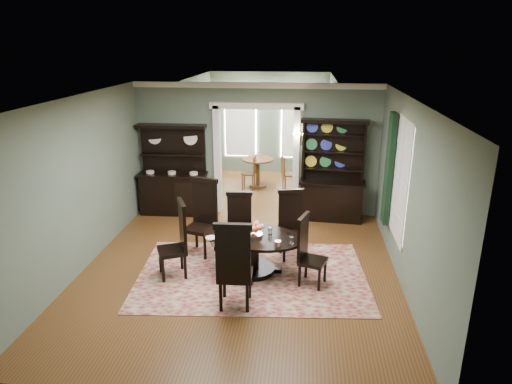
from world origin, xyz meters
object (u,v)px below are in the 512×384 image
Objects in this scene: welsh_dresser at (332,184)px; parlor_table at (258,168)px; dining_table at (253,247)px; sideboard at (173,183)px.

welsh_dresser is 2.90m from parlor_table.
dining_table is 2.25× the size of parlor_table.
welsh_dresser is at bearing -49.20° from parlor_table.
sideboard reaches higher than dining_table.
sideboard is at bearing 139.93° from dining_table.
welsh_dresser is at bearing -1.55° from sideboard.
sideboard is 0.92× the size of welsh_dresser.
welsh_dresser reaches higher than sideboard.
dining_table is 3.46m from sideboard.
parlor_table is (1.74, 2.18, -0.20)m from sideboard.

